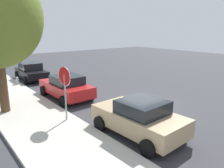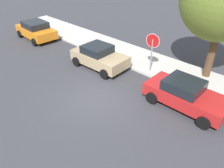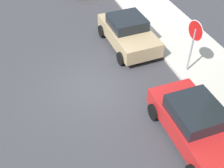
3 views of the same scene
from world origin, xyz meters
The scene contains 5 objects.
ground_plane centered at (0.00, 0.00, 0.00)m, with size 60.00×60.00×0.00m, color #38383D.
sidewalk_curb centered at (0.00, 5.43, 0.07)m, with size 32.00×3.18×0.14m, color beige.
stop_sign centered at (0.50, 4.36, 1.83)m, with size 0.88×0.13×2.62m.
parked_car_tan centered at (-2.45, 2.66, 0.76)m, with size 3.90×2.21×1.50m.
parked_car_red centered at (3.81, 2.64, 0.73)m, with size 4.07×2.05×1.45m.
Camera 3 is at (8.70, -2.15, 8.13)m, focal length 45.00 mm.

